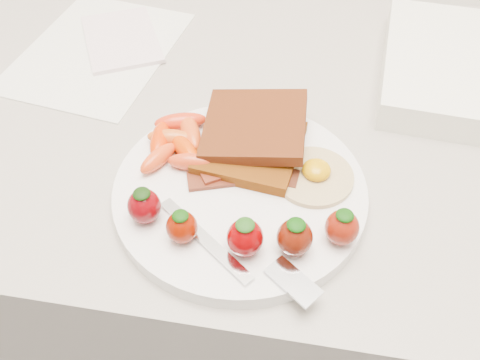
# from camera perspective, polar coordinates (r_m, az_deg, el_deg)

# --- Properties ---
(counter) EXTENTS (2.00, 0.60, 0.90)m
(counter) POSITION_cam_1_polar(r_m,az_deg,el_deg) (1.03, 2.72, -11.95)
(counter) COLOR gray
(counter) RESTS_ON ground
(plate) EXTENTS (0.27, 0.27, 0.02)m
(plate) POSITION_cam_1_polar(r_m,az_deg,el_deg) (0.57, -0.00, -1.26)
(plate) COLOR white
(plate) RESTS_ON counter
(toast_lower) EXTENTS (0.12, 0.12, 0.01)m
(toast_lower) POSITION_cam_1_polar(r_m,az_deg,el_deg) (0.60, 1.09, 3.41)
(toast_lower) COLOR #361D04
(toast_lower) RESTS_ON plate
(toast_upper) EXTENTS (0.12, 0.12, 0.03)m
(toast_upper) POSITION_cam_1_polar(r_m,az_deg,el_deg) (0.60, 1.59, 5.83)
(toast_upper) COLOR black
(toast_upper) RESTS_ON toast_lower
(fried_egg) EXTENTS (0.11, 0.11, 0.02)m
(fried_egg) POSITION_cam_1_polar(r_m,az_deg,el_deg) (0.58, 7.95, 0.57)
(fried_egg) COLOR beige
(fried_egg) RESTS_ON plate
(bacon_strips) EXTENTS (0.12, 0.09, 0.01)m
(bacon_strips) POSITION_cam_1_polar(r_m,az_deg,el_deg) (0.58, 0.41, 1.08)
(bacon_strips) COLOR #51150D
(bacon_strips) RESTS_ON plate
(baby_carrots) EXTENTS (0.09, 0.11, 0.02)m
(baby_carrots) POSITION_cam_1_polar(r_m,az_deg,el_deg) (0.60, -6.74, 4.17)
(baby_carrots) COLOR #CD5618
(baby_carrots) RESTS_ON plate
(strawberries) EXTENTS (0.23, 0.06, 0.04)m
(strawberries) POSITION_cam_1_polar(r_m,az_deg,el_deg) (0.51, 0.41, -5.03)
(strawberries) COLOR #600207
(strawberries) RESTS_ON plate
(fork) EXTENTS (0.17, 0.10, 0.00)m
(fork) POSITION_cam_1_polar(r_m,az_deg,el_deg) (0.51, 0.41, -8.29)
(fork) COLOR silver
(fork) RESTS_ON plate
(paper_sheet) EXTENTS (0.23, 0.29, 0.00)m
(paper_sheet) POSITION_cam_1_polar(r_m,az_deg,el_deg) (0.81, -14.93, 13.17)
(paper_sheet) COLOR silver
(paper_sheet) RESTS_ON counter
(notepad) EXTENTS (0.15, 0.17, 0.01)m
(notepad) POSITION_cam_1_polar(r_m,az_deg,el_deg) (0.82, -12.54, 14.47)
(notepad) COLOR silver
(notepad) RESTS_ON paper_sheet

